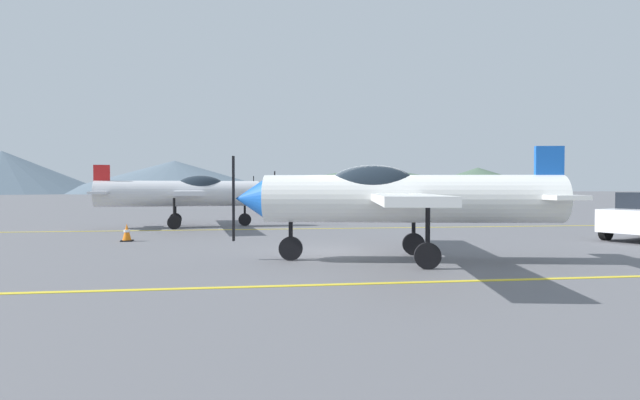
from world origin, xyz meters
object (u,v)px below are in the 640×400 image
Objects in this scene: airplane_mid at (187,193)px; traffic_cone_front at (127,233)px; airplane_near at (398,197)px; airplane_far at (314,191)px.

airplane_mid is 6.14m from traffic_cone_front.
airplane_near is 15.62× the size of traffic_cone_front.
airplane_far is (0.65, 21.37, 0.00)m from airplane_near.
airplane_mid is 15.65× the size of traffic_cone_front.
airplane_far reaches higher than traffic_cone_front.
traffic_cone_front is (-1.21, -5.89, -1.27)m from airplane_mid.
airplane_mid is (-6.38, 11.47, 0.00)m from airplane_near.
airplane_near is at bearing -36.35° from traffic_cone_front.
airplane_near is 9.51m from traffic_cone_front.
airplane_far is 17.86m from traffic_cone_front.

